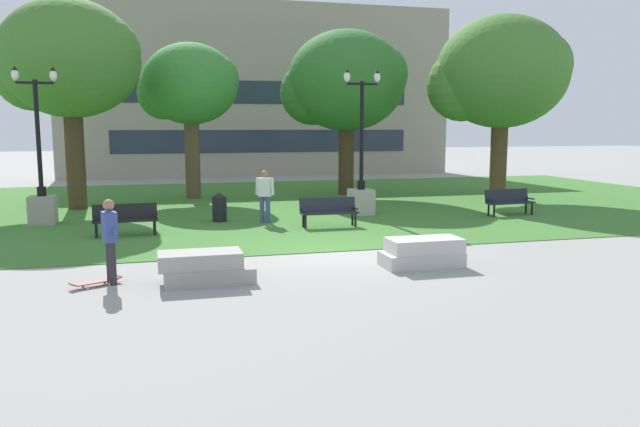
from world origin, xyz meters
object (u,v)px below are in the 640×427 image
skateboard (96,282)px  park_bench_near_right (329,210)px  concrete_block_left (423,253)px  park_bench_far_left (125,217)px  person_bystander_near_lawn (265,193)px  person_skateboarder (110,236)px  lamp_post_left (42,193)px  park_bench_near_left (509,200)px  concrete_block_center (205,268)px  trash_bin (219,207)px  lamp_post_right (361,186)px

skateboard → park_bench_near_right: 8.69m
concrete_block_left → skateboard: (-6.99, 0.01, -0.22)m
park_bench_far_left → person_bystander_near_lawn: size_ratio=1.07×
person_skateboarder → lamp_post_left: (-2.61, 8.57, 0.06)m
park_bench_near_left → park_bench_near_right: 6.92m
park_bench_near_left → lamp_post_left: bearing=172.6°
concrete_block_center → park_bench_near_left: (11.18, 6.94, 0.23)m
park_bench_near_right → person_bystander_near_lawn: person_bystander_near_lawn is taller
lamp_post_left → person_bystander_near_lawn: size_ratio=2.90×
skateboard → lamp_post_left: size_ratio=0.20×
concrete_block_center → skateboard: bearing=172.8°
trash_bin → person_bystander_near_lawn: 1.62m
concrete_block_left → park_bench_near_left: size_ratio=0.98×
concrete_block_left → park_bench_near_right: (-0.57, 5.84, 0.23)m
park_bench_near_left → lamp_post_right: bearing=164.2°
park_bench_far_left → park_bench_near_right: bearing=0.2°
lamp_post_right → person_bystander_near_lawn: lamp_post_right is taller
trash_bin → person_bystander_near_lawn: size_ratio=0.56×
person_skateboarder → park_bench_near_left: 14.56m
lamp_post_right → trash_bin: bearing=-176.1°
trash_bin → skateboard: bearing=-112.6°
concrete_block_left → lamp_post_left: size_ratio=0.36×
lamp_post_right → person_skateboarder: bearing=-135.0°
skateboard → lamp_post_right: lamp_post_right is taller
park_bench_far_left → concrete_block_left: bearing=-41.1°
person_skateboarder → park_bench_near_right: 8.38m
person_skateboarder → park_bench_near_left: bearing=26.7°
park_bench_near_left → park_bench_near_right: same height
concrete_block_left → park_bench_near_left: (6.30, 6.68, 0.23)m
skateboard → park_bench_near_right: size_ratio=0.55×
park_bench_near_left → park_bench_near_right: (-6.87, -0.85, 0.00)m
person_skateboarder → skateboard: size_ratio=1.72×
park_bench_near_left → trash_bin: trash_bin is taller
concrete_block_center → person_skateboarder: size_ratio=1.11×
lamp_post_right → park_bench_far_left: bearing=-163.8°
concrete_block_center → park_bench_far_left: 6.33m
park_bench_near_right → trash_bin: (-3.19, 1.93, -0.04)m
park_bench_near_left → park_bench_near_right: bearing=-173.0°
skateboard → lamp_post_right: 11.61m
lamp_post_left → skateboard: bearing=-75.1°
concrete_block_center → person_skateboarder: bearing=167.5°
person_skateboarder → park_bench_near_left: size_ratio=0.93×
person_skateboarder → trash_bin: size_ratio=1.78×
park_bench_near_left → park_bench_far_left: bearing=-176.2°
concrete_block_center → park_bench_far_left: bearing=106.3°
park_bench_far_left → lamp_post_right: 8.26m
park_bench_near_left → trash_bin: bearing=173.8°
park_bench_far_left → lamp_post_left: size_ratio=0.37×
skateboard → park_bench_near_left: size_ratio=0.54×
lamp_post_left → person_bystander_near_lawn: lamp_post_left is taller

